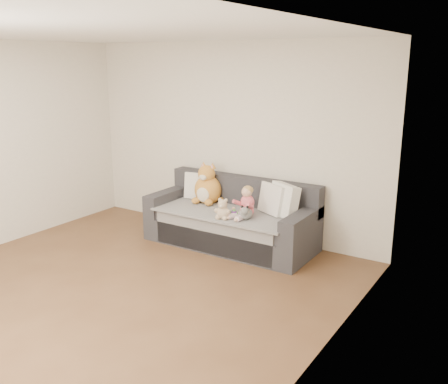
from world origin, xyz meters
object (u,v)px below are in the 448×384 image
object	(u,v)px
toddler	(246,204)
sippy_cup	(234,213)
teddy_bear	(223,211)
sofa	(232,221)
plush_cat	(207,187)

from	to	relation	value
toddler	sippy_cup	xyz separation A→B (m)	(-0.09, -0.12, -0.10)
teddy_bear	sippy_cup	bearing A→B (deg)	43.16
teddy_bear	sippy_cup	xyz separation A→B (m)	(0.09, 0.12, -0.05)
toddler	teddy_bear	xyz separation A→B (m)	(-0.18, -0.24, -0.06)
sofa	toddler	world-z (taller)	toddler
teddy_bear	sofa	bearing A→B (deg)	96.03
toddler	sippy_cup	distance (m)	0.18
sofa	plush_cat	bearing A→B (deg)	166.96
sofa	toddler	bearing A→B (deg)	-28.27
plush_cat	sippy_cup	bearing A→B (deg)	-34.67
toddler	sippy_cup	world-z (taller)	toddler
toddler	plush_cat	distance (m)	0.80
toddler	sippy_cup	size ratio (longest dim) A/B	3.51
sofa	sippy_cup	distance (m)	0.41
plush_cat	sofa	bearing A→B (deg)	-17.43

